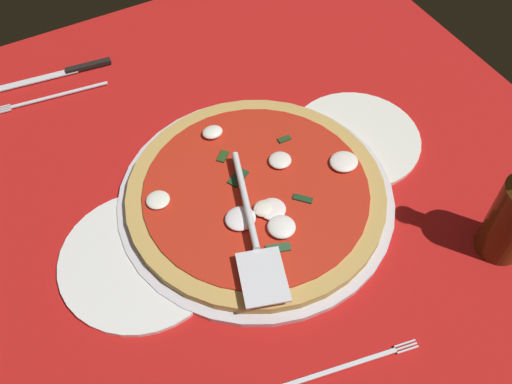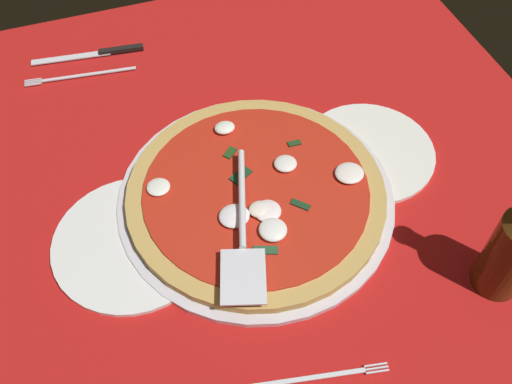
# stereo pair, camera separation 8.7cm
# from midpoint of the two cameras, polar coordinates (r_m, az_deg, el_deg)

# --- Properties ---
(ground_plane) EXTENTS (1.09, 1.09, 0.01)m
(ground_plane) POSITION_cam_midpoint_polar(r_m,az_deg,el_deg) (0.90, 1.89, -0.54)
(ground_plane) COLOR #B11614
(checker_pattern) EXTENTS (1.09, 1.09, 0.00)m
(checker_pattern) POSITION_cam_midpoint_polar(r_m,az_deg,el_deg) (0.90, 1.90, -0.37)
(checker_pattern) COLOR silver
(checker_pattern) RESTS_ON ground_plane
(pizza_pan) EXTENTS (0.42, 0.42, 0.01)m
(pizza_pan) POSITION_cam_midpoint_polar(r_m,az_deg,el_deg) (0.89, 2.81, -0.82)
(pizza_pan) COLOR silver
(pizza_pan) RESTS_ON ground_plane
(dinner_plate_left) EXTENTS (0.23, 0.23, 0.01)m
(dinner_plate_left) POSITION_cam_midpoint_polar(r_m,az_deg,el_deg) (0.85, -9.23, -5.15)
(dinner_plate_left) COLOR white
(dinner_plate_left) RESTS_ON ground_plane
(dinner_plate_right) EXTENTS (0.22, 0.22, 0.01)m
(dinner_plate_right) POSITION_cam_midpoint_polar(r_m,az_deg,el_deg) (0.97, 13.59, 3.71)
(dinner_plate_right) COLOR white
(dinner_plate_right) RESTS_ON ground_plane
(pizza) EXTENTS (0.39, 0.39, 0.03)m
(pizza) POSITION_cam_midpoint_polar(r_m,az_deg,el_deg) (0.87, 2.89, -0.26)
(pizza) COLOR tan
(pizza) RESTS_ON pizza_pan
(pizza_server) EXTENTS (0.11, 0.26, 0.01)m
(pizza_server) POSITION_cam_midpoint_polar(r_m,az_deg,el_deg) (0.80, 1.76, -4.18)
(pizza_server) COLOR silver
(pizza_server) RESTS_ON pizza
(place_setting_far) EXTENTS (0.23, 0.14, 0.01)m
(place_setting_far) POSITION_cam_midpoint_polar(r_m,az_deg,el_deg) (1.14, -13.98, 11.94)
(place_setting_far) COLOR white
(place_setting_far) RESTS_ON ground_plane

